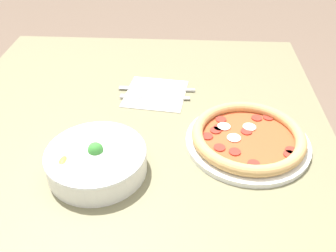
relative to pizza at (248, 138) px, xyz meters
name	(u,v)px	position (x,y,z in m)	size (l,w,h in m)	color
dining_table	(133,176)	(-0.02, 0.27, -0.12)	(1.18, 0.97, 0.75)	#706B4C
pizza	(248,138)	(0.00, 0.00, 0.00)	(0.28, 0.28, 0.04)	white
bowl	(97,159)	(-0.11, 0.32, 0.01)	(0.21, 0.21, 0.07)	white
napkin	(156,94)	(0.20, 0.23, -0.02)	(0.18, 0.18, 0.00)	white
fork	(156,97)	(0.18, 0.23, -0.01)	(0.01, 0.19, 0.00)	silver
knife	(160,89)	(0.22, 0.22, -0.01)	(0.02, 0.22, 0.01)	silver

